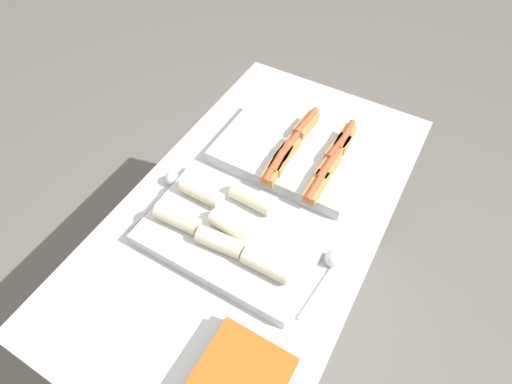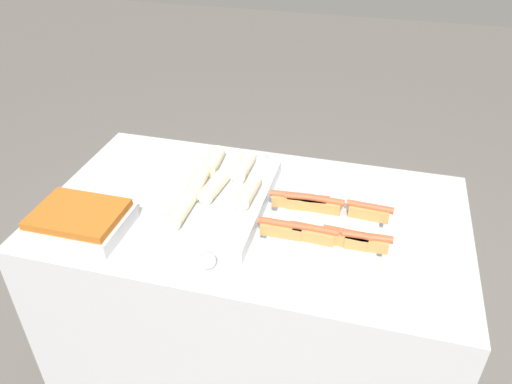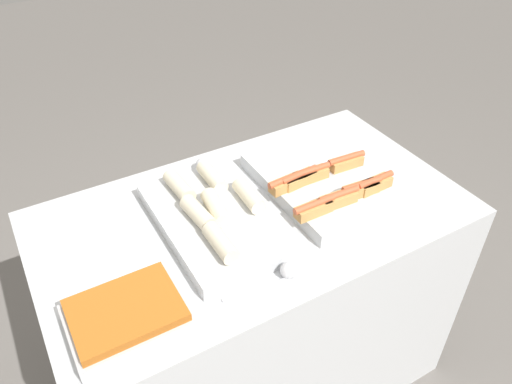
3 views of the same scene
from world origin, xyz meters
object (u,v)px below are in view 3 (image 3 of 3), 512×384
(tray_hotdogs, at_px, (319,183))
(serving_spoon_far, at_px, (198,167))
(tray_side_front, at_px, (127,317))
(tray_wraps, at_px, (216,216))
(serving_spoon_near, at_px, (284,273))

(tray_hotdogs, distance_m, serving_spoon_far, 0.44)
(tray_side_front, xyz_separation_m, serving_spoon_far, (0.44, 0.53, -0.01))
(tray_wraps, distance_m, tray_side_front, 0.44)
(tray_wraps, bearing_deg, serving_spoon_far, 76.38)
(tray_wraps, xyz_separation_m, tray_side_front, (-0.37, -0.24, -0.00))
(tray_wraps, distance_m, serving_spoon_near, 0.31)
(serving_spoon_near, bearing_deg, tray_hotdogs, 41.37)
(serving_spoon_near, bearing_deg, tray_side_front, 171.78)
(tray_hotdogs, xyz_separation_m, serving_spoon_near, (-0.32, -0.28, -0.01))
(tray_wraps, distance_m, serving_spoon_far, 0.30)
(tray_hotdogs, xyz_separation_m, serving_spoon_far, (-0.31, 0.31, -0.01))
(tray_hotdogs, relative_size, tray_wraps, 0.96)
(tray_wraps, relative_size, serving_spoon_near, 2.28)
(tray_side_front, height_order, serving_spoon_near, tray_side_front)
(serving_spoon_far, bearing_deg, tray_side_front, -129.77)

